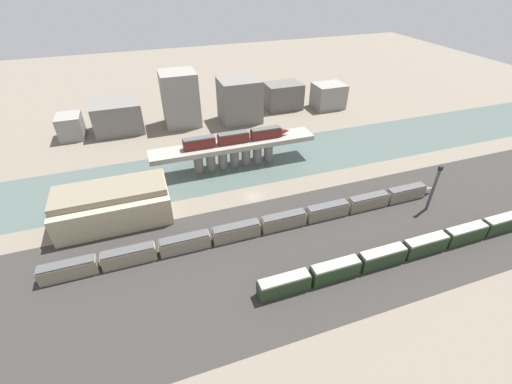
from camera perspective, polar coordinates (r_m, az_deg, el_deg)
name	(u,v)px	position (r m, az deg, el deg)	size (l,w,h in m)	color
ground_plane	(253,196)	(98.05, -0.51, -0.75)	(400.00, 400.00, 0.00)	#756B5B
railbed_yard	(286,253)	(80.98, 5.04, -10.11)	(280.00, 42.00, 0.01)	#33302D
river_water	(235,165)	(113.07, -3.56, 4.45)	(320.00, 27.45, 0.01)	#4C5B56
bridge	(234,149)	(110.21, -3.67, 7.10)	(52.77, 7.72, 8.29)	gray
train_on_bridge	(237,137)	(108.67, -3.16, 9.08)	(34.89, 2.70, 3.42)	#5B1E19
train_yard_near	(408,250)	(85.69, 24.00, -8.82)	(73.48, 2.81, 4.17)	#23381E
train_yard_mid	(265,225)	(85.09, 1.52, -5.53)	(102.59, 2.70, 3.94)	gray
warehouse_building	(113,204)	(95.22, -22.70, -1.81)	(27.86, 15.57, 9.31)	tan
signal_tower	(434,188)	(100.68, 27.48, 0.57)	(1.00, 0.75, 13.44)	#4C4C51
city_block_far_left	(71,127)	(147.11, -28.51, 9.57)	(8.50, 10.07, 8.71)	gray
city_block_left	(118,116)	(145.22, -22.01, 11.61)	(17.83, 14.94, 11.55)	slate
city_block_center	(180,99)	(142.42, -12.54, 14.92)	(13.56, 13.05, 20.96)	gray
city_block_right	(240,100)	(143.67, -2.76, 15.02)	(15.90, 13.74, 17.01)	slate
city_block_far_right	(283,96)	(157.95, 4.53, 15.67)	(15.71, 11.06, 11.13)	#605B56
city_block_tall	(328,96)	(161.94, 11.98, 15.41)	(13.23, 10.75, 10.47)	gray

